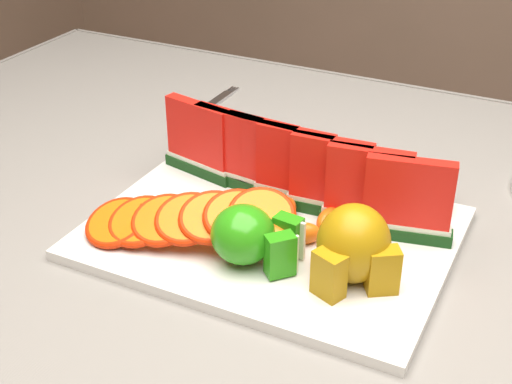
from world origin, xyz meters
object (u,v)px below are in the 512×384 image
at_px(platter, 271,233).
at_px(pear_cluster, 354,247).
at_px(fork, 206,109).
at_px(apple_cluster, 250,236).

height_order(platter, pear_cluster, pear_cluster).
height_order(pear_cluster, fork, pear_cluster).
distance_m(pear_cluster, fork, 0.49).
relative_size(pear_cluster, fork, 0.48).
xyz_separation_m(apple_cluster, fork, (-0.26, 0.35, -0.04)).
xyz_separation_m(pear_cluster, fork, (-0.36, 0.33, -0.05)).
bearing_deg(pear_cluster, platter, 157.49).
relative_size(platter, pear_cluster, 4.23).
bearing_deg(apple_cluster, platter, 96.52).
bearing_deg(platter, apple_cluster, -83.48).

